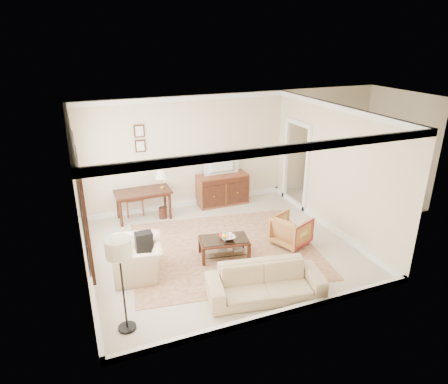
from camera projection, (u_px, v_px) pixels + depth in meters
room_shell at (220, 135)px, 7.70m from camera, size 5.51×5.01×2.91m
annex_bedroom at (357, 187)px, 11.03m from camera, size 3.00×2.70×2.90m
window_front at (82, 215)px, 6.51m from camera, size 0.12×1.56×1.80m
window_rear at (77, 183)px, 7.89m from camera, size 0.12×1.56×1.80m
doorway at (296, 166)px, 10.44m from camera, size 0.10×1.12×2.25m
rug at (224, 249)px, 8.54m from camera, size 4.27×3.80×0.01m
writing_desk at (143, 195)px, 9.74m from camera, size 1.35×0.67×0.74m
desk_chair at (133, 195)px, 10.02m from camera, size 0.53×0.53×1.05m
desk_lamp at (162, 179)px, 9.78m from camera, size 0.32×0.32×0.50m
framed_prints at (140, 138)px, 9.64m from camera, size 0.25×0.04×0.68m
sideboard at (222, 189)px, 10.69m from camera, size 1.35×0.52×0.83m
tv at (223, 158)px, 10.35m from camera, size 0.91×0.52×0.12m
coffee_table at (224, 243)px, 8.15m from camera, size 1.07×0.74×0.42m
fruit_bowl at (228, 237)px, 8.07m from camera, size 0.42×0.42×0.10m
book_a at (217, 248)px, 8.26m from camera, size 0.28×0.07×0.38m
book_b at (232, 248)px, 8.27m from camera, size 0.28×0.06×0.38m
striped_armchair at (291, 229)px, 8.64m from camera, size 0.88×0.91×0.72m
club_armchair at (138, 253)px, 7.51m from camera, size 0.83×1.13×0.91m
backpack at (144, 240)px, 7.47m from camera, size 0.24×0.33×0.40m
sofa at (265, 278)px, 6.86m from camera, size 2.08×0.93×0.78m
floor_lamp at (119, 255)px, 5.76m from camera, size 0.39×0.39×1.58m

